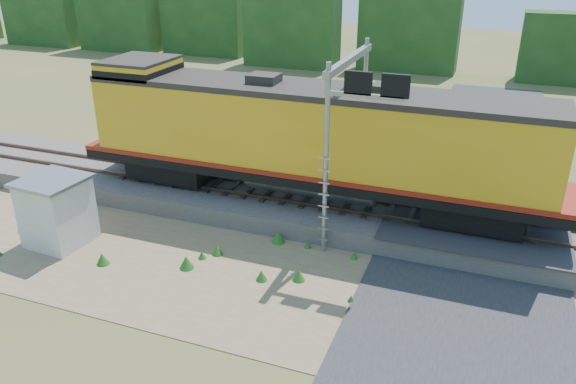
% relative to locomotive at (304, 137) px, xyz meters
% --- Properties ---
extents(ground, '(140.00, 140.00, 0.00)m').
position_rel_locomotive_xyz_m(ground, '(0.22, -6.00, -3.62)').
color(ground, '#475123').
rests_on(ground, ground).
extents(ballast, '(70.00, 5.00, 0.80)m').
position_rel_locomotive_xyz_m(ballast, '(0.22, -0.00, -3.22)').
color(ballast, slate).
rests_on(ballast, ground).
extents(rails, '(70.00, 1.54, 0.16)m').
position_rel_locomotive_xyz_m(rails, '(0.22, -0.00, -2.74)').
color(rails, brown).
rests_on(rails, ballast).
extents(dirt_shoulder, '(26.00, 8.00, 0.03)m').
position_rel_locomotive_xyz_m(dirt_shoulder, '(-1.78, -5.50, -3.60)').
color(dirt_shoulder, '#8C7754').
rests_on(dirt_shoulder, ground).
extents(road, '(7.00, 66.00, 0.86)m').
position_rel_locomotive_xyz_m(road, '(7.22, -5.26, -3.53)').
color(road, '#38383A').
rests_on(road, ground).
extents(tree_line_north, '(130.00, 3.00, 6.50)m').
position_rel_locomotive_xyz_m(tree_line_north, '(0.22, 32.00, -0.55)').
color(tree_line_north, '#1A3E16').
rests_on(tree_line_north, ground).
extents(weed_clumps, '(15.00, 6.20, 0.56)m').
position_rel_locomotive_xyz_m(weed_clumps, '(-3.28, -5.90, -3.62)').
color(weed_clumps, '#27621C').
rests_on(weed_clumps, ground).
extents(locomotive, '(20.88, 3.18, 5.39)m').
position_rel_locomotive_xyz_m(locomotive, '(0.00, 0.00, 0.00)').
color(locomotive, black).
rests_on(locomotive, rails).
extents(shed, '(2.50, 2.50, 2.77)m').
position_rel_locomotive_xyz_m(shed, '(-8.23, -5.84, -2.22)').
color(shed, silver).
rests_on(shed, ground).
extents(signal_gantry, '(2.92, 6.20, 7.36)m').
position_rel_locomotive_xyz_m(signal_gantry, '(2.20, -0.67, 1.88)').
color(signal_gantry, gray).
rests_on(signal_gantry, ground).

